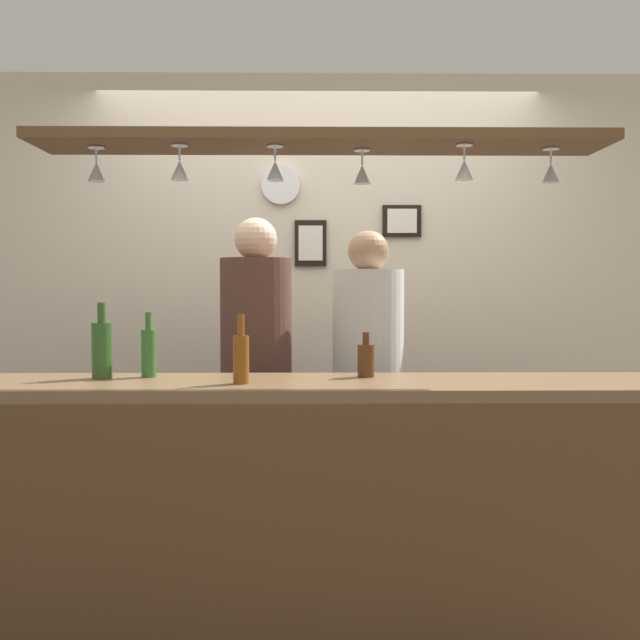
{
  "coord_description": "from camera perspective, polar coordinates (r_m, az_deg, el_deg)",
  "views": [
    {
      "loc": [
        -0.04,
        -3.2,
        1.39
      ],
      "look_at": [
        0.0,
        0.1,
        1.24
      ],
      "focal_mm": 41.88,
      "sensor_mm": 36.0,
      "label": 1
    }
  ],
  "objects": [
    {
      "name": "ground_plane",
      "position": [
        3.49,
        0.02,
        -20.95
      ],
      "size": [
        8.0,
        8.0,
        0.0
      ],
      "primitive_type": "plane",
      "color": "#4C4742"
    },
    {
      "name": "back_wall",
      "position": [
        4.3,
        -0.17,
        1.34
      ],
      "size": [
        4.4,
        0.06,
        2.6
      ],
      "primitive_type": "cube",
      "color": "beige",
      "rests_on": "ground_plane"
    },
    {
      "name": "bar_counter",
      "position": [
        2.78,
        0.17,
        -11.97
      ],
      "size": [
        2.7,
        0.55,
        1.03
      ],
      "color": "brown",
      "rests_on": "ground_plane"
    },
    {
      "name": "overhead_glass_rack",
      "position": [
        2.95,
        0.1,
        13.45
      ],
      "size": [
        2.2,
        0.36,
        0.04
      ],
      "primitive_type": "cube",
      "color": "brown"
    },
    {
      "name": "hanging_wineglass_far_left",
      "position": [
        3.05,
        -16.71,
        10.87
      ],
      "size": [
        0.07,
        0.07,
        0.13
      ],
      "color": "silver",
      "rests_on": "overhead_glass_rack"
    },
    {
      "name": "hanging_wineglass_left",
      "position": [
        2.93,
        -10.67,
        11.27
      ],
      "size": [
        0.07,
        0.07,
        0.13
      ],
      "color": "silver",
      "rests_on": "overhead_glass_rack"
    },
    {
      "name": "hanging_wineglass_center_left",
      "position": [
        2.9,
        -3.45,
        11.4
      ],
      "size": [
        0.07,
        0.07,
        0.13
      ],
      "color": "silver",
      "rests_on": "overhead_glass_rack"
    },
    {
      "name": "hanging_wineglass_center",
      "position": [
        2.99,
        3.24,
        11.15
      ],
      "size": [
        0.07,
        0.07,
        0.13
      ],
      "color": "silver",
      "rests_on": "overhead_glass_rack"
    },
    {
      "name": "hanging_wineglass_center_right",
      "position": [
        2.93,
        10.96,
        11.28
      ],
      "size": [
        0.07,
        0.07,
        0.13
      ],
      "color": "silver",
      "rests_on": "overhead_glass_rack"
    },
    {
      "name": "hanging_wineglass_right",
      "position": [
        3.09,
        17.22,
        10.76
      ],
      "size": [
        0.07,
        0.07,
        0.13
      ],
      "color": "silver",
      "rests_on": "overhead_glass_rack"
    },
    {
      "name": "person_left_brown_shirt",
      "position": [
        3.58,
        -4.9,
        -3.12
      ],
      "size": [
        0.34,
        0.34,
        1.72
      ],
      "color": "#2D334C",
      "rests_on": "ground_plane"
    },
    {
      "name": "person_right_white_patterned_shirt",
      "position": [
        3.58,
        3.69,
        -3.73
      ],
      "size": [
        0.34,
        0.34,
        1.66
      ],
      "color": "#2D334C",
      "rests_on": "ground_plane"
    },
    {
      "name": "bottle_champagne_green",
      "position": [
        3.06,
        -16.32,
        -2.1
      ],
      "size": [
        0.08,
        0.08,
        0.3
      ],
      "color": "#2D5623",
      "rests_on": "bar_counter"
    },
    {
      "name": "bottle_beer_brown_stubby",
      "position": [
        3.0,
        3.53,
        -3.02
      ],
      "size": [
        0.07,
        0.07,
        0.18
      ],
      "color": "#512D14",
      "rests_on": "bar_counter"
    },
    {
      "name": "bottle_beer_amber_tall",
      "position": [
        2.8,
        -6.06,
        -2.83
      ],
      "size": [
        0.06,
        0.06,
        0.26
      ],
      "color": "brown",
      "rests_on": "bar_counter"
    },
    {
      "name": "bottle_beer_green_import",
      "position": [
        3.06,
        -12.95,
        -2.34
      ],
      "size": [
        0.06,
        0.06,
        0.26
      ],
      "color": "#336B2D",
      "rests_on": "bar_counter"
    },
    {
      "name": "picture_frame_crest",
      "position": [
        4.26,
        -0.73,
        5.89
      ],
      "size": [
        0.18,
        0.02,
        0.26
      ],
      "color": "black",
      "rests_on": "back_wall"
    },
    {
      "name": "picture_frame_upper_small",
      "position": [
        4.3,
        6.27,
        7.53
      ],
      "size": [
        0.22,
        0.02,
        0.18
      ],
      "color": "black",
      "rests_on": "back_wall"
    },
    {
      "name": "wall_clock",
      "position": [
        4.29,
        -3.02,
        10.28
      ],
      "size": [
        0.22,
        0.03,
        0.22
      ],
      "primitive_type": "cylinder",
      "rotation": [
        1.57,
        0.0,
        0.0
      ],
      "color": "white",
      "rests_on": "back_wall"
    }
  ]
}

